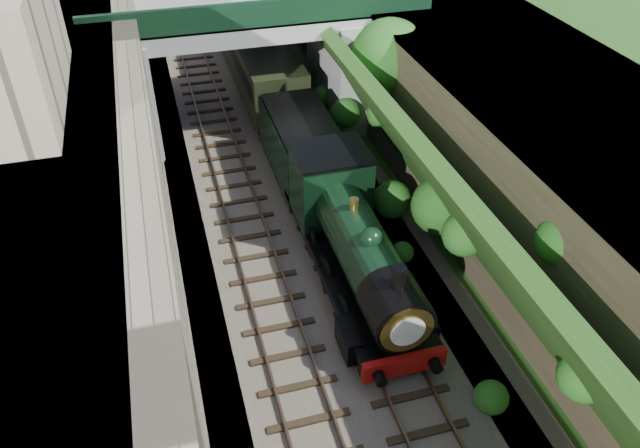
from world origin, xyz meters
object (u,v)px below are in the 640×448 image
(tender, at_px, (302,150))
(tree, at_px, (390,60))
(locomotive, at_px, (354,243))
(road_bridge, at_px, (264,47))

(tender, bearing_deg, tree, 21.07)
(locomotive, distance_m, tender, 7.37)
(road_bridge, xyz_separation_m, locomotive, (0.26, -13.80, -2.18))
(road_bridge, distance_m, locomotive, 13.97)
(road_bridge, xyz_separation_m, tender, (0.26, -6.44, -2.46))
(road_bridge, bearing_deg, tree, -42.91)
(road_bridge, height_order, tender, road_bridge)
(road_bridge, distance_m, tree, 6.81)
(road_bridge, bearing_deg, locomotive, -88.94)
(road_bridge, distance_m, tender, 6.89)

